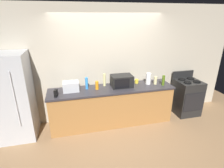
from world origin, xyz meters
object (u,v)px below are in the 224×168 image
Objects in this scene: paper_towel_roll at (148,79)px; bottle_dish_soap at (97,85)px; stove_range at (186,97)px; mug_yellow at (137,81)px; bottle_spray_cleaner at (87,83)px; bottle_olive_oil at (163,80)px; refrigerator at (13,97)px; bottle_hand_soap at (155,80)px; bottle_vinegar at (104,80)px; cordless_phone at (56,93)px; microwave at (122,81)px; toaster_oven at (71,86)px.

paper_towel_roll reaches higher than bottle_dish_soap.
paper_towel_roll is at bearing 177.38° from stove_range.
paper_towel_roll is 0.29m from mug_yellow.
paper_towel_roll and bottle_spray_cleaner have the same top height.
bottle_spray_cleaner reaches higher than bottle_olive_oil.
refrigerator is 2.71m from mug_yellow.
stove_range is at bearing -2.62° from paper_towel_roll.
bottle_hand_soap is (1.41, -0.02, 0.00)m from bottle_dish_soap.
stove_range is 1.44m from mug_yellow.
refrigerator is at bearing 178.20° from bottle_olive_oil.
bottle_dish_soap is at bearing -139.91° from bottle_vinegar.
bottle_olive_oil reaches higher than bottle_hand_soap.
paper_towel_roll reaches higher than bottle_olive_oil.
bottle_hand_soap reaches higher than cordless_phone.
microwave is 5.15× the size of mug_yellow.
bottle_dish_soap is at bearing -17.94° from bottle_spray_cleaner.
bottle_olive_oil is (2.42, 0.07, 0.04)m from cordless_phone.
bottle_spray_cleaner is 2.90× the size of mug_yellow.
bottle_hand_soap is at bearing -1.73° from toaster_oven.
microwave is 2.50× the size of bottle_hand_soap.
mug_yellow is at bearing 153.58° from bottle_olive_oil.
bottle_vinegar reaches higher than mug_yellow.
toaster_oven is at bearing 179.68° from paper_towel_roll.
bottle_hand_soap reaches higher than bottle_dish_soap.
refrigerator is at bearing -176.31° from mug_yellow.
microwave reaches higher than bottle_olive_oil.
bottle_vinegar is at bearing 40.09° from bottle_dish_soap.
bottle_olive_oil is 1.24× the size of bottle_hand_soap.
bottle_spray_cleaner is 0.92× the size of bottle_vinegar.
paper_towel_roll is at bearing -7.66° from bottle_vinegar.
bottle_hand_soap is (1.97, -0.06, -0.01)m from toaster_oven.
bottle_olive_oil reaches higher than toaster_oven.
bottle_vinegar is at bearing 13.52° from bottle_spray_cleaner.
mug_yellow is (-1.34, 0.17, 0.49)m from stove_range.
bottle_dish_soap is (0.56, -0.04, -0.01)m from toaster_oven.
bottle_olive_oil is (2.12, -0.16, 0.01)m from toaster_oven.
paper_towel_roll is 0.92× the size of bottle_vinegar.
bottle_vinegar reaches higher than stove_range.
stove_range is (4.05, 0.00, -0.44)m from refrigerator.
bottle_vinegar is at bearing 174.92° from stove_range.
paper_towel_roll is 1.80× the size of cordless_phone.
toaster_oven reaches higher than mug_yellow.
microwave reaches higher than toaster_oven.
refrigerator is 3.12m from bottle_hand_soap.
bottle_spray_cleaner reaches higher than bottle_dish_soap.
bottle_olive_oil reaches higher than cordless_phone.
paper_towel_roll is 0.17m from bottle_hand_soap.
bottle_dish_soap is at bearing -4.27° from toaster_oven.
bottle_dish_soap is (-1.24, -0.03, -0.04)m from paper_towel_roll.
microwave is 0.83m from bottle_hand_soap.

